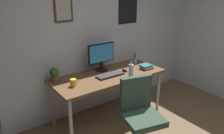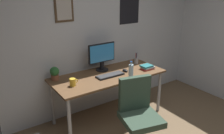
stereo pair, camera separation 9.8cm
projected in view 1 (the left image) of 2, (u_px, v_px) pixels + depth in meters
wall_back at (91, 33)px, 3.59m from camera, size 4.40×0.10×2.60m
desk at (108, 79)px, 3.47m from camera, size 1.72×0.74×0.74m
office_chair at (140, 111)px, 2.87m from camera, size 0.58×0.58×0.95m
monitor at (101, 56)px, 3.54m from camera, size 0.46×0.20×0.43m
keyboard at (110, 75)px, 3.38m from camera, size 0.43×0.15×0.03m
computer_mouse at (125, 70)px, 3.56m from camera, size 0.06×0.11×0.04m
water_bottle at (131, 71)px, 3.30m from camera, size 0.07×0.07×0.25m
coffee_mug_near at (73, 83)px, 3.03m from camera, size 0.12×0.08×0.10m
potted_plant at (54, 74)px, 3.19m from camera, size 0.13×0.13×0.20m
pen_cup at (135, 60)px, 3.91m from camera, size 0.07×0.07×0.20m
book_stack_left at (146, 67)px, 3.66m from camera, size 0.22×0.16×0.07m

